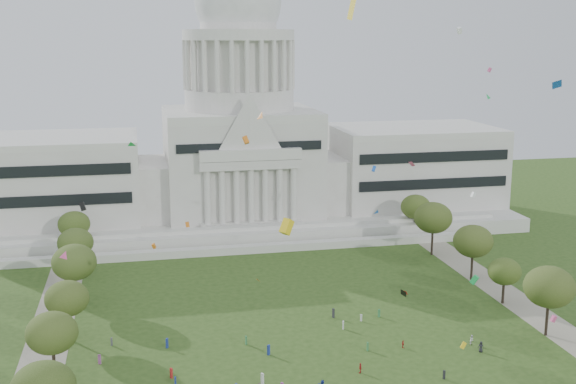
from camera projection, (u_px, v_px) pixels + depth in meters
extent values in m
cube|color=silver|center=(241.00, 215.00, 220.70)|extent=(160.00, 60.00, 4.00)
cube|color=silver|center=(259.00, 248.00, 189.36)|extent=(130.00, 3.00, 2.00)
cube|color=silver|center=(254.00, 235.00, 196.69)|extent=(140.00, 3.00, 5.00)
cube|color=beige|center=(50.00, 181.00, 205.81)|extent=(50.00, 34.00, 22.00)
cube|color=beige|center=(413.00, 167.00, 228.16)|extent=(50.00, 34.00, 22.00)
cube|color=beige|center=(150.00, 189.00, 210.23)|extent=(12.00, 26.00, 16.00)
cube|color=beige|center=(329.00, 181.00, 221.19)|extent=(12.00, 26.00, 16.00)
cube|color=beige|center=(240.00, 164.00, 216.35)|extent=(44.00, 38.00, 28.00)
cube|color=beige|center=(251.00, 165.00, 196.55)|extent=(28.00, 3.00, 2.40)
cube|color=black|center=(42.00, 186.00, 188.95)|extent=(46.00, 0.40, 11.00)
cube|color=black|center=(435.00, 170.00, 211.29)|extent=(46.00, 0.40, 11.00)
cylinder|color=beige|center=(239.00, 99.00, 212.24)|extent=(32.00, 32.00, 6.00)
cylinder|color=beige|center=(239.00, 65.00, 210.12)|extent=(28.00, 28.00, 14.00)
cylinder|color=silver|center=(238.00, 35.00, 208.32)|extent=(32.40, 32.40, 3.00)
cylinder|color=beige|center=(238.00, 15.00, 207.15)|extent=(22.00, 22.00, 8.00)
ellipsoid|color=silver|center=(238.00, 1.00, 206.30)|extent=(25.00, 25.00, 26.20)
cube|color=gray|center=(45.00, 351.00, 130.11)|extent=(8.00, 160.00, 0.04)
cube|color=gray|center=(529.00, 310.00, 149.61)|extent=(8.00, 160.00, 0.04)
cylinder|color=black|center=(54.00, 366.00, 118.00)|extent=(0.56, 0.56, 5.47)
ellipsoid|color=#3B4E1B|center=(52.00, 333.00, 116.77)|extent=(8.42, 8.42, 6.89)
cylinder|color=black|center=(547.00, 320.00, 136.17)|extent=(0.56, 0.56, 6.20)
ellipsoid|color=#3F4F1D|center=(549.00, 287.00, 134.77)|extent=(9.55, 9.55, 7.82)
cylinder|color=black|center=(69.00, 327.00, 134.10)|extent=(0.56, 0.56, 5.27)
ellipsoid|color=#3B4C1B|center=(67.00, 298.00, 132.91)|extent=(8.12, 8.12, 6.65)
cylinder|color=black|center=(503.00, 293.00, 152.69)|extent=(0.56, 0.56, 4.56)
ellipsoid|color=#395218|center=(505.00, 271.00, 151.66)|extent=(7.01, 7.01, 5.74)
cylinder|color=black|center=(76.00, 291.00, 151.70)|extent=(0.56, 0.56, 6.03)
ellipsoid|color=#3C511E|center=(74.00, 262.00, 150.35)|extent=(9.29, 9.29, 7.60)
cylinder|color=black|center=(472.00, 267.00, 167.48)|extent=(0.56, 0.56, 5.97)
ellipsoid|color=#3D4D1B|center=(473.00, 241.00, 166.14)|extent=(9.19, 9.19, 7.52)
cylinder|color=black|center=(77.00, 266.00, 169.31)|extent=(0.56, 0.56, 5.41)
ellipsoid|color=#374C1B|center=(75.00, 243.00, 168.10)|extent=(8.33, 8.33, 6.81)
cylinder|color=black|center=(432.00, 243.00, 186.44)|extent=(0.56, 0.56, 6.37)
ellipsoid|color=#394918|center=(433.00, 218.00, 185.01)|extent=(9.82, 9.82, 8.03)
cylinder|color=black|center=(75.00, 245.00, 186.31)|extent=(0.56, 0.56, 5.32)
ellipsoid|color=#354D17|center=(74.00, 224.00, 185.12)|extent=(8.19, 8.19, 6.70)
cylinder|color=black|center=(415.00, 227.00, 204.19)|extent=(0.56, 0.56, 5.47)
ellipsoid|color=#3A4F18|center=(416.00, 207.00, 202.96)|extent=(8.42, 8.42, 6.89)
imported|color=#26262B|center=(481.00, 347.00, 129.36)|extent=(1.17, 1.13, 2.03)
imported|color=silver|center=(472.00, 340.00, 132.52)|extent=(1.06, 1.01, 1.87)
imported|color=#B21E1E|center=(360.00, 368.00, 121.36)|extent=(0.76, 1.13, 1.79)
imported|color=#B21E1E|center=(403.00, 344.00, 131.14)|extent=(0.50, 0.88, 1.46)
cube|color=#33723F|center=(379.00, 313.00, 145.51)|extent=(0.51, 0.40, 1.69)
cube|color=navy|center=(175.00, 381.00, 117.12)|extent=(0.31, 0.42, 1.46)
cube|color=navy|center=(167.00, 343.00, 131.11)|extent=(0.50, 0.58, 1.85)
cube|color=#33723F|center=(246.00, 340.00, 132.58)|extent=(0.33, 0.47, 1.66)
cube|color=#994C8C|center=(99.00, 359.00, 124.67)|extent=(0.54, 0.47, 1.73)
cube|color=silver|center=(361.00, 318.00, 143.42)|extent=(0.45, 0.41, 1.45)
cube|color=silver|center=(343.00, 325.00, 139.50)|extent=(0.42, 0.52, 1.69)
cube|color=#26262B|center=(444.00, 375.00, 119.19)|extent=(0.48, 0.44, 1.55)
cube|color=navy|center=(269.00, 350.00, 128.24)|extent=(0.58, 0.56, 1.88)
cube|color=#33723F|center=(368.00, 347.00, 129.94)|extent=(0.27, 0.43, 1.63)
cube|color=#26262B|center=(333.00, 313.00, 145.21)|extent=(0.42, 0.56, 1.92)
cube|color=silver|center=(262.00, 379.00, 117.50)|extent=(0.52, 0.58, 1.87)
cube|color=#B21E1E|center=(171.00, 373.00, 119.55)|extent=(0.48, 0.55, 1.77)
cube|color=#4C4C51|center=(112.00, 342.00, 132.16)|extent=(0.36, 0.45, 1.50)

